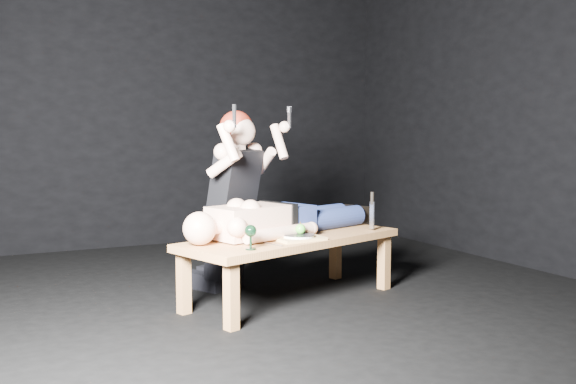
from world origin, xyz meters
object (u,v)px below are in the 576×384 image
object	(u,v)px
table	(291,268)
lying_man	(284,214)
serving_tray	(298,238)
goblet	(251,237)
carving_knife	(372,211)
kneeling_woman	(227,199)

from	to	relation	value
table	lying_man	size ratio (longest dim) A/B	0.98
lying_man	serving_tray	world-z (taller)	lying_man
goblet	carving_knife	xyz separation A→B (m)	(1.10, 0.33, 0.06)
lying_man	serving_tray	bearing A→B (deg)	-114.80
table	serving_tray	distance (m)	0.29
goblet	lying_man	bearing A→B (deg)	46.65
carving_knife	goblet	bearing A→B (deg)	179.20
lying_man	carving_knife	distance (m)	0.66
lying_man	kneeling_woman	size ratio (longest dim) A/B	1.22
table	carving_knife	bearing A→B (deg)	-19.65
kneeling_woman	serving_tray	size ratio (longest dim) A/B	4.27
kneeling_woman	serving_tray	bearing A→B (deg)	-93.98
serving_tray	kneeling_woman	bearing A→B (deg)	111.99
lying_man	kneeling_woman	distance (m)	0.46
kneeling_woman	goblet	xyz separation A→B (m)	(-0.17, -0.83, -0.15)
serving_tray	carving_knife	distance (m)	0.70
table	carving_knife	xyz separation A→B (m)	(0.65, -0.02, 0.37)
table	serving_tray	xyz separation A→B (m)	(-0.03, -0.16, 0.23)
carving_knife	kneeling_woman	bearing A→B (deg)	134.16
kneeling_woman	serving_tray	world-z (taller)	kneeling_woman
table	lying_man	distance (m)	0.38
table	lying_man	world-z (taller)	lying_man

